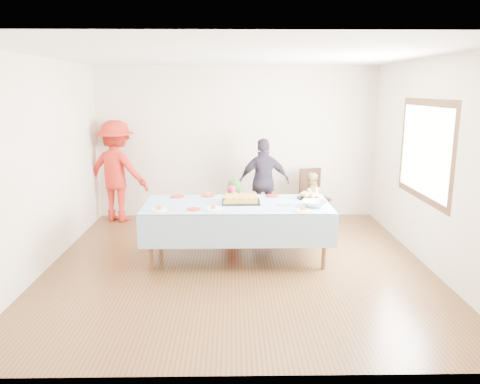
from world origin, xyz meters
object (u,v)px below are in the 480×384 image
object	(u,v)px
birthday_cake	(241,199)
adult_left	(117,171)
dining_chair	(313,193)
party_table	(237,208)

from	to	relation	value
birthday_cake	adult_left	bearing A→B (deg)	138.44
birthday_cake	dining_chair	world-z (taller)	dining_chair
party_table	adult_left	world-z (taller)	adult_left
party_table	adult_left	xyz separation A→B (m)	(-2.09, 1.97, 0.16)
party_table	birthday_cake	distance (m)	0.13
dining_chair	adult_left	world-z (taller)	adult_left
dining_chair	adult_left	size ratio (longest dim) A/B	0.53
party_table	dining_chair	xyz separation A→B (m)	(1.34, 1.82, -0.20)
birthday_cake	dining_chair	distance (m)	2.19
party_table	birthday_cake	size ratio (longest dim) A/B	4.82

